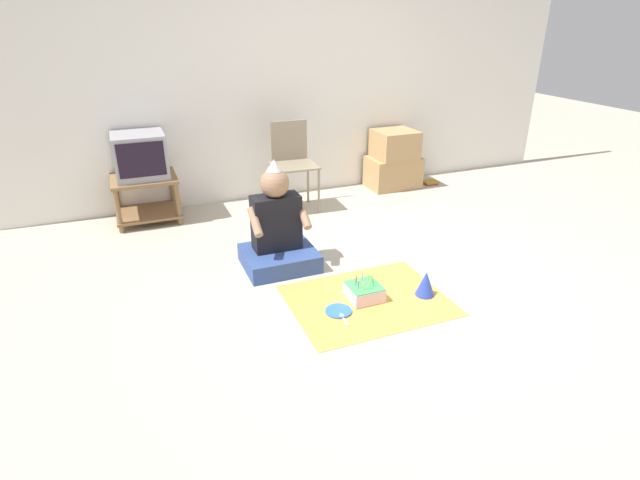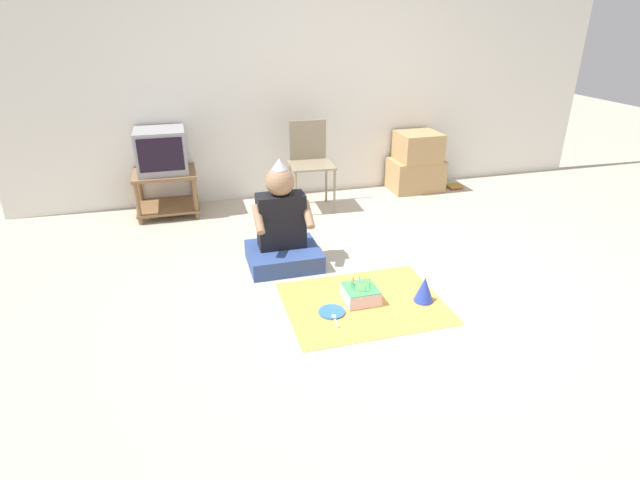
{
  "view_description": "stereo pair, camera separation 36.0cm",
  "coord_description": "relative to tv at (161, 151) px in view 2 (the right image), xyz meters",
  "views": [
    {
      "loc": [
        -1.79,
        -2.77,
        1.86
      ],
      "look_at": [
        -0.57,
        0.27,
        0.35
      ],
      "focal_mm": 28.0,
      "sensor_mm": 36.0,
      "label": 1
    },
    {
      "loc": [
        -1.45,
        -2.88,
        1.86
      ],
      "look_at": [
        -0.57,
        0.27,
        0.35
      ],
      "focal_mm": 28.0,
      "sensor_mm": 36.0,
      "label": 2
    }
  ],
  "objects": [
    {
      "name": "ground_plane",
      "position": [
        1.65,
        -2.04,
        -0.64
      ],
      "size": [
        16.0,
        16.0,
        0.0
      ],
      "primitive_type": "plane",
      "color": "#BCB29E"
    },
    {
      "name": "wall_back",
      "position": [
        1.65,
        0.27,
        0.63
      ],
      "size": [
        6.4,
        0.06,
        2.55
      ],
      "color": "white",
      "rests_on": "ground_plane"
    },
    {
      "name": "tv_stand",
      "position": [
        -0.0,
        -0.01,
        -0.38
      ],
      "size": [
        0.59,
        0.51,
        0.44
      ],
      "color": "olive",
      "rests_on": "ground_plane"
    },
    {
      "name": "tv",
      "position": [
        0.0,
        0.0,
        0.0
      ],
      "size": [
        0.46,
        0.45,
        0.41
      ],
      "color": "#99999E",
      "rests_on": "tv_stand"
    },
    {
      "name": "folding_chair",
      "position": [
        1.42,
        -0.19,
        -0.13
      ],
      "size": [
        0.45,
        0.42,
        0.87
      ],
      "color": "gray",
      "rests_on": "ground_plane"
    },
    {
      "name": "cardboard_box_stack",
      "position": [
        2.7,
        -0.0,
        -0.33
      ],
      "size": [
        0.58,
        0.43,
        0.65
      ],
      "color": "tan",
      "rests_on": "ground_plane"
    },
    {
      "name": "book_pile",
      "position": [
        3.16,
        -0.08,
        -0.62
      ],
      "size": [
        0.17,
        0.14,
        0.04
      ],
      "color": "#B72D28",
      "rests_on": "ground_plane"
    },
    {
      "name": "person_seated",
      "position": [
        0.88,
        -1.38,
        -0.37
      ],
      "size": [
        0.56,
        0.49,
        0.86
      ],
      "color": "#334C8C",
      "rests_on": "ground_plane"
    },
    {
      "name": "party_cloth",
      "position": [
        1.3,
        -2.14,
        -0.64
      ],
      "size": [
        1.09,
        0.85,
        0.01
      ],
      "color": "#EFA84C",
      "rests_on": "ground_plane"
    },
    {
      "name": "birthday_cake",
      "position": [
        1.28,
        -2.11,
        -0.58
      ],
      "size": [
        0.23,
        0.23,
        0.17
      ],
      "color": "silver",
      "rests_on": "party_cloth"
    },
    {
      "name": "party_hat_blue",
      "position": [
        1.71,
        -2.23,
        -0.54
      ],
      "size": [
        0.14,
        0.14,
        0.18
      ],
      "color": "blue",
      "rests_on": "party_cloth"
    },
    {
      "name": "paper_plate",
      "position": [
        1.05,
        -2.2,
        -0.63
      ],
      "size": [
        0.18,
        0.18,
        0.01
      ],
      "color": "blue",
      "rests_on": "party_cloth"
    },
    {
      "name": "plastic_spoon_near",
      "position": [
        1.04,
        -2.28,
        -0.63
      ],
      "size": [
        0.04,
        0.15,
        0.01
      ],
      "color": "white",
      "rests_on": "party_cloth"
    }
  ]
}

